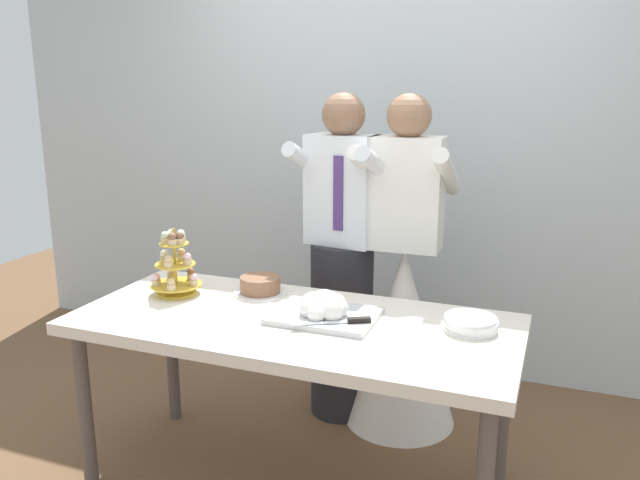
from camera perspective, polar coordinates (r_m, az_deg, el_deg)
rear_wall at (r=3.83m, az=6.36°, el=10.00°), size 5.20×0.10×2.90m
dessert_table at (r=2.64m, az=-2.38°, el=-8.52°), size 1.80×0.80×0.78m
cupcake_stand at (r=2.94m, az=-12.73°, el=-2.36°), size 0.23×0.23×0.31m
main_cake_tray at (r=2.60m, az=0.40°, el=-6.16°), size 0.42×0.33×0.12m
plate_stack at (r=2.56m, az=13.30°, el=-7.26°), size 0.21×0.21×0.05m
round_cake at (r=2.90m, az=-5.34°, el=-4.10°), size 0.24×0.24×0.08m
person_groom at (r=3.26m, az=1.99°, el=-3.23°), size 0.52×0.54×1.66m
person_bride at (r=3.24m, az=7.36°, el=-6.51°), size 0.56×0.56×1.66m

